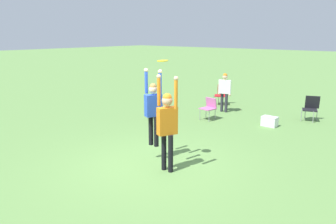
{
  "coord_description": "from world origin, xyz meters",
  "views": [
    {
      "loc": [
        5.24,
        -5.59,
        3.19
      ],
      "look_at": [
        0.17,
        0.42,
        1.3
      ],
      "focal_mm": 35.0,
      "sensor_mm": 36.0,
      "label": 1
    }
  ],
  "objects_px": {
    "camping_chair_1": "(156,107)",
    "person_jumping": "(153,106)",
    "camping_chair_2": "(209,106)",
    "person_spectator_near": "(225,89)",
    "person_defending": "(167,121)",
    "camping_chair_4": "(222,93)",
    "frisbee": "(163,61)",
    "camping_chair_0": "(311,107)",
    "cooler_box": "(270,121)"
  },
  "relations": [
    {
      "from": "person_jumping",
      "to": "frisbee",
      "type": "height_order",
      "value": "frisbee"
    },
    {
      "from": "person_jumping",
      "to": "person_spectator_near",
      "type": "height_order",
      "value": "person_jumping"
    },
    {
      "from": "camping_chair_2",
      "to": "person_spectator_near",
      "type": "height_order",
      "value": "person_spectator_near"
    },
    {
      "from": "person_spectator_near",
      "to": "frisbee",
      "type": "bearing_deg",
      "value": -89.43
    },
    {
      "from": "camping_chair_1",
      "to": "frisbee",
      "type": "bearing_deg",
      "value": 133.81
    },
    {
      "from": "frisbee",
      "to": "camping_chair_1",
      "type": "height_order",
      "value": "frisbee"
    },
    {
      "from": "person_jumping",
      "to": "person_defending",
      "type": "relative_size",
      "value": 0.86
    },
    {
      "from": "camping_chair_0",
      "to": "cooler_box",
      "type": "distance_m",
      "value": 1.97
    },
    {
      "from": "cooler_box",
      "to": "frisbee",
      "type": "bearing_deg",
      "value": -96.59
    },
    {
      "from": "camping_chair_1",
      "to": "camping_chair_2",
      "type": "relative_size",
      "value": 0.96
    },
    {
      "from": "person_jumping",
      "to": "camping_chair_2",
      "type": "distance_m",
      "value": 4.6
    },
    {
      "from": "frisbee",
      "to": "person_spectator_near",
      "type": "relative_size",
      "value": 0.16
    },
    {
      "from": "camping_chair_2",
      "to": "cooler_box",
      "type": "distance_m",
      "value": 2.26
    },
    {
      "from": "person_defending",
      "to": "camping_chair_2",
      "type": "bearing_deg",
      "value": -134.25
    },
    {
      "from": "frisbee",
      "to": "person_spectator_near",
      "type": "height_order",
      "value": "frisbee"
    },
    {
      "from": "camping_chair_0",
      "to": "camping_chair_2",
      "type": "distance_m",
      "value": 3.8
    },
    {
      "from": "person_defending",
      "to": "camping_chair_1",
      "type": "xyz_separation_m",
      "value": [
        -3.52,
        3.47,
        -0.76
      ]
    },
    {
      "from": "person_spectator_near",
      "to": "person_jumping",
      "type": "bearing_deg",
      "value": -92.94
    },
    {
      "from": "camping_chair_2",
      "to": "person_spectator_near",
      "type": "relative_size",
      "value": 0.51
    },
    {
      "from": "person_jumping",
      "to": "camping_chair_0",
      "type": "distance_m",
      "value": 7.0
    },
    {
      "from": "person_jumping",
      "to": "camping_chair_4",
      "type": "bearing_deg",
      "value": 41.25
    },
    {
      "from": "person_defending",
      "to": "camping_chair_4",
      "type": "xyz_separation_m",
      "value": [
        -2.95,
        7.36,
        -0.71
      ]
    },
    {
      "from": "camping_chair_2",
      "to": "person_spectator_near",
      "type": "xyz_separation_m",
      "value": [
        -0.2,
        1.45,
        0.46
      ]
    },
    {
      "from": "camping_chair_1",
      "to": "person_jumping",
      "type": "bearing_deg",
      "value": 130.85
    },
    {
      "from": "person_defending",
      "to": "camping_chair_4",
      "type": "distance_m",
      "value": 7.96
    },
    {
      "from": "person_jumping",
      "to": "camping_chair_1",
      "type": "distance_m",
      "value": 4.31
    },
    {
      "from": "frisbee",
      "to": "camping_chair_0",
      "type": "xyz_separation_m",
      "value": [
        1.42,
        6.81,
        -2.04
      ]
    },
    {
      "from": "camping_chair_2",
      "to": "camping_chair_4",
      "type": "relative_size",
      "value": 0.9
    },
    {
      "from": "person_jumping",
      "to": "person_defending",
      "type": "bearing_deg",
      "value": -90.0
    },
    {
      "from": "camping_chair_0",
      "to": "camping_chair_2",
      "type": "height_order",
      "value": "camping_chair_0"
    },
    {
      "from": "person_defending",
      "to": "person_spectator_near",
      "type": "relative_size",
      "value": 1.42
    },
    {
      "from": "camping_chair_0",
      "to": "camping_chair_2",
      "type": "bearing_deg",
      "value": 17.51
    },
    {
      "from": "camping_chair_4",
      "to": "cooler_box",
      "type": "distance_m",
      "value": 3.85
    },
    {
      "from": "frisbee",
      "to": "person_spectator_near",
      "type": "distance_m",
      "value": 6.38
    },
    {
      "from": "camping_chair_4",
      "to": "cooler_box",
      "type": "bearing_deg",
      "value": 116.14
    },
    {
      "from": "camping_chair_0",
      "to": "cooler_box",
      "type": "relative_size",
      "value": 1.75
    },
    {
      "from": "frisbee",
      "to": "cooler_box",
      "type": "relative_size",
      "value": 0.5
    },
    {
      "from": "camping_chair_0",
      "to": "camping_chair_4",
      "type": "relative_size",
      "value": 1.02
    },
    {
      "from": "person_defending",
      "to": "camping_chair_0",
      "type": "bearing_deg",
      "value": -165.16
    },
    {
      "from": "camping_chair_4",
      "to": "camping_chair_0",
      "type": "bearing_deg",
      "value": 144.36
    },
    {
      "from": "frisbee",
      "to": "camping_chair_2",
      "type": "xyz_separation_m",
      "value": [
        -1.57,
        4.47,
        -2.07
      ]
    },
    {
      "from": "camping_chair_1",
      "to": "camping_chair_2",
      "type": "height_order",
      "value": "camping_chair_2"
    },
    {
      "from": "camping_chair_2",
      "to": "person_spectator_near",
      "type": "distance_m",
      "value": 1.53
    },
    {
      "from": "person_jumping",
      "to": "camping_chair_0",
      "type": "xyz_separation_m",
      "value": [
        1.83,
        6.7,
        -0.88
      ]
    },
    {
      "from": "camping_chair_1",
      "to": "camping_chair_2",
      "type": "bearing_deg",
      "value": -144.23
    },
    {
      "from": "person_defending",
      "to": "camping_chair_4",
      "type": "bearing_deg",
      "value": -134.41
    },
    {
      "from": "person_spectator_near",
      "to": "cooler_box",
      "type": "distance_m",
      "value": 2.63
    },
    {
      "from": "person_jumping",
      "to": "cooler_box",
      "type": "relative_size",
      "value": 3.73
    },
    {
      "from": "person_jumping",
      "to": "person_spectator_near",
      "type": "relative_size",
      "value": 1.22
    },
    {
      "from": "frisbee",
      "to": "camping_chair_1",
      "type": "bearing_deg",
      "value": 134.51
    }
  ]
}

